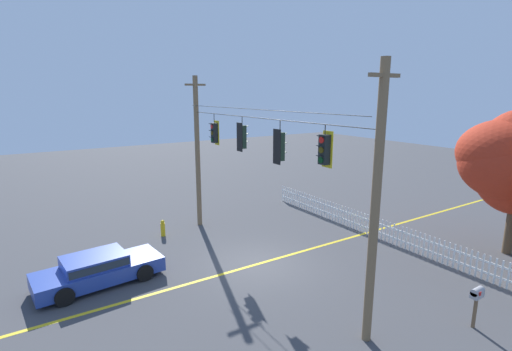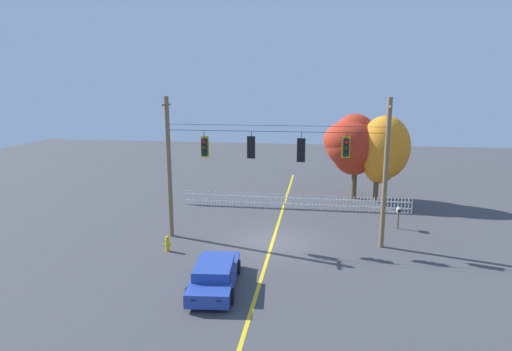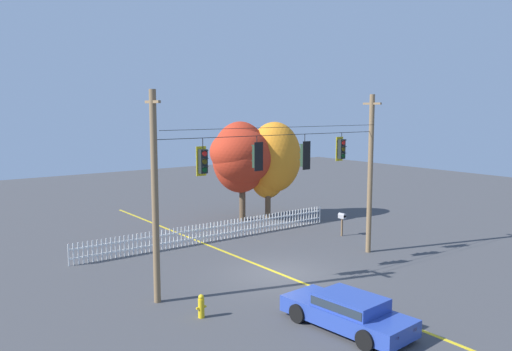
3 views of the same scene
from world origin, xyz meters
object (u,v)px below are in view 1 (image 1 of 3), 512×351
at_px(traffic_signal_westbound_side, 280,146).
at_px(parked_car, 98,268).
at_px(traffic_signal_southbound_primary, 215,133).
at_px(traffic_signal_northbound_secondary, 325,150).
at_px(autumn_maple_near_fence, 511,160).
at_px(roadside_mailbox, 477,295).
at_px(traffic_signal_northbound_primary, 242,137).
at_px(fire_hydrant, 163,228).

relative_size(traffic_signal_westbound_side, parked_car, 0.34).
distance_m(traffic_signal_southbound_primary, parked_car, 7.69).
xyz_separation_m(traffic_signal_northbound_secondary, autumn_maple_near_fence, (1.07, 9.73, -1.10)).
height_order(traffic_signal_northbound_secondary, parked_car, traffic_signal_northbound_secondary).
xyz_separation_m(traffic_signal_southbound_primary, autumn_maple_near_fence, (8.57, 9.73, -0.97)).
xyz_separation_m(traffic_signal_southbound_primary, roadside_mailbox, (10.92, 3.16, -4.09)).
distance_m(traffic_signal_southbound_primary, traffic_signal_westbound_side, 5.21).
xyz_separation_m(traffic_signal_northbound_primary, traffic_signal_northbound_secondary, (4.93, 0.02, 0.08)).
bearing_deg(roadside_mailbox, traffic_signal_northbound_primary, -159.14).
distance_m(traffic_signal_northbound_primary, roadside_mailbox, 9.85).
bearing_deg(traffic_signal_westbound_side, roadside_mailbox, 29.10).
bearing_deg(parked_car, traffic_signal_northbound_secondary, 46.52).
bearing_deg(fire_hydrant, roadside_mailbox, 23.62).
bearing_deg(roadside_mailbox, traffic_signal_northbound_secondary, -137.25).
bearing_deg(traffic_signal_northbound_primary, traffic_signal_westbound_side, -0.01).
relative_size(traffic_signal_southbound_primary, autumn_maple_near_fence, 0.23).
height_order(traffic_signal_southbound_primary, traffic_signal_northbound_primary, same).
height_order(traffic_signal_westbound_side, fire_hydrant, traffic_signal_westbound_side).
relative_size(traffic_signal_northbound_primary, traffic_signal_westbound_side, 0.92).
height_order(traffic_signal_southbound_primary, traffic_signal_northbound_secondary, same).
bearing_deg(traffic_signal_westbound_side, fire_hydrant, -161.47).
height_order(fire_hydrant, roadside_mailbox, roadside_mailbox).
relative_size(traffic_signal_northbound_primary, traffic_signal_northbound_secondary, 1.08).
height_order(traffic_signal_westbound_side, autumn_maple_near_fence, autumn_maple_near_fence).
distance_m(traffic_signal_northbound_primary, traffic_signal_northbound_secondary, 4.93).
height_order(autumn_maple_near_fence, roadside_mailbox, autumn_maple_near_fence).
bearing_deg(traffic_signal_southbound_primary, autumn_maple_near_fence, 48.61).
distance_m(traffic_signal_northbound_secondary, fire_hydrant, 10.46).
xyz_separation_m(traffic_signal_northbound_primary, traffic_signal_westbound_side, (2.63, -0.00, -0.09)).
xyz_separation_m(traffic_signal_westbound_side, roadside_mailbox, (5.72, 3.18, -4.05)).
distance_m(autumn_maple_near_fence, fire_hydrant, 16.09).
relative_size(traffic_signal_southbound_primary, roadside_mailbox, 1.12).
bearing_deg(roadside_mailbox, parked_car, -134.86).
relative_size(autumn_maple_near_fence, parked_car, 1.38).
distance_m(traffic_signal_westbound_side, traffic_signal_northbound_secondary, 2.30).
distance_m(traffic_signal_westbound_side, autumn_maple_near_fence, 10.35).
distance_m(autumn_maple_near_fence, parked_car, 17.35).
height_order(traffic_signal_southbound_primary, autumn_maple_near_fence, autumn_maple_near_fence).
bearing_deg(traffic_signal_northbound_primary, traffic_signal_northbound_secondary, 0.22).
distance_m(traffic_signal_westbound_side, roadside_mailbox, 7.70).
bearing_deg(traffic_signal_southbound_primary, roadside_mailbox, 16.15).
bearing_deg(autumn_maple_near_fence, roadside_mailbox, -70.28).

